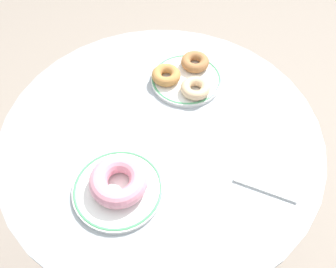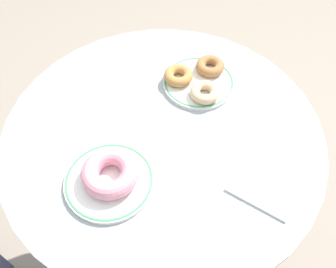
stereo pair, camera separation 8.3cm
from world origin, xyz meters
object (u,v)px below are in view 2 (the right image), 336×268
(plate_left, at_px, (109,181))
(paper_napkin, at_px, (265,186))
(cafe_table, at_px, (164,185))
(donut_cinnamon, at_px, (210,66))
(plate_right, at_px, (198,82))
(donut_old_fashioned, at_px, (179,76))
(donut_pink_frosted, at_px, (110,173))
(donut_glazed, at_px, (205,92))

(plate_left, distance_m, paper_napkin, 0.33)
(cafe_table, height_order, donut_cinnamon, donut_cinnamon)
(plate_left, height_order, plate_right, same)
(paper_napkin, bearing_deg, donut_old_fashioned, 69.33)
(plate_left, bearing_deg, plate_right, 3.88)
(plate_right, bearing_deg, paper_napkin, -118.03)
(plate_left, bearing_deg, donut_pink_frosted, -14.01)
(donut_cinnamon, bearing_deg, plate_left, -176.31)
(plate_left, height_order, paper_napkin, plate_left)
(plate_left, xyz_separation_m, paper_napkin, (0.20, -0.27, -0.00))
(donut_old_fashioned, height_order, paper_napkin, donut_old_fashioned)
(cafe_table, relative_size, donut_old_fashioned, 10.18)
(plate_right, relative_size, donut_cinnamon, 2.49)
(donut_pink_frosted, relative_size, donut_cinnamon, 1.63)
(plate_right, distance_m, donut_glazed, 0.06)
(plate_left, relative_size, donut_pink_frosted, 1.57)
(cafe_table, distance_m, plate_right, 0.33)
(plate_right, distance_m, donut_cinnamon, 0.06)
(plate_left, relative_size, plate_right, 1.03)
(plate_left, relative_size, donut_old_fashioned, 2.56)
(donut_pink_frosted, distance_m, donut_old_fashioned, 0.33)
(donut_old_fashioned, bearing_deg, donut_glazed, -92.89)
(plate_right, relative_size, donut_pink_frosted, 1.52)
(plate_right, relative_size, donut_glazed, 2.49)
(plate_left, bearing_deg, cafe_table, -0.36)
(plate_right, distance_m, donut_pink_frosted, 0.35)
(donut_glazed, bearing_deg, cafe_table, 173.47)
(cafe_table, height_order, paper_napkin, paper_napkin)
(cafe_table, xyz_separation_m, donut_glazed, (0.15, -0.02, 0.29))
(plate_right, bearing_deg, donut_glazed, -127.50)
(donut_cinnamon, bearing_deg, plate_right, -177.57)
(donut_glazed, distance_m, paper_napkin, 0.28)
(cafe_table, bearing_deg, paper_napkin, -84.71)
(plate_left, xyz_separation_m, donut_glazed, (0.33, -0.02, 0.02))
(donut_pink_frosted, xyz_separation_m, donut_cinnamon, (0.40, 0.03, -0.01))
(donut_pink_frosted, height_order, donut_old_fashioned, donut_pink_frosted)
(plate_left, bearing_deg, donut_cinnamon, 3.69)
(donut_pink_frosted, relative_size, donut_glazed, 1.63)
(donut_cinnamon, distance_m, donut_glazed, 0.10)
(donut_pink_frosted, bearing_deg, donut_glazed, -2.91)
(plate_left, height_order, donut_old_fashioned, donut_old_fashioned)
(plate_left, xyz_separation_m, donut_cinnamon, (0.41, 0.03, 0.02))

